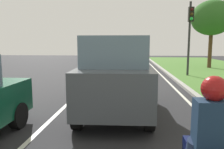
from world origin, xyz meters
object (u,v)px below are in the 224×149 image
(car_suv_ahead, at_px, (116,74))
(tree_roadside_far, at_px, (212,18))
(traffic_light_near_right, at_px, (190,27))
(rider_person, at_px, (212,125))

(car_suv_ahead, distance_m, tree_roadside_far, 15.33)
(traffic_light_near_right, distance_m, tree_roadside_far, 6.13)
(car_suv_ahead, bearing_deg, rider_person, -73.95)
(rider_person, height_order, tree_roadside_far, tree_roadside_far)
(car_suv_ahead, xyz_separation_m, rider_person, (1.34, -4.24, 0.02))
(rider_person, xyz_separation_m, traffic_light_near_right, (2.88, 12.18, 1.97))
(rider_person, relative_size, traffic_light_near_right, 0.25)
(rider_person, relative_size, tree_roadside_far, 0.20)
(car_suv_ahead, height_order, rider_person, car_suv_ahead)
(car_suv_ahead, relative_size, tree_roadside_far, 0.79)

